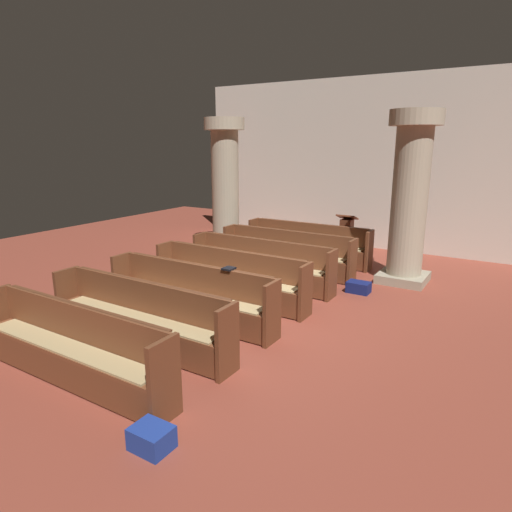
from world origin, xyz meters
The scene contains 15 objects.
ground_plane centered at (0.00, 0.00, 0.00)m, with size 19.20×19.20×0.00m, color brown.
back_wall centered at (0.00, 6.08, 2.25)m, with size 10.00×0.16×4.50m, color silver.
pew_row_0 centered at (-0.63, 3.73, 0.48)m, with size 3.10×0.46×0.92m.
pew_row_1 centered at (-0.63, 2.64, 0.48)m, with size 3.10×0.46×0.92m.
pew_row_2 centered at (-0.63, 1.54, 0.48)m, with size 3.10×0.47×0.92m.
pew_row_3 centered at (-0.63, 0.44, 0.48)m, with size 3.10×0.46×0.92m.
pew_row_4 centered at (-0.63, -0.65, 0.48)m, with size 3.10×0.46×0.92m.
pew_row_5 centered at (-0.63, -1.75, 0.48)m, with size 3.10×0.47×0.92m.
pew_row_6 centered at (-0.63, -2.84, 0.48)m, with size 3.10×0.46×0.92m.
pillar_aisle_side centered at (1.76, 3.30, 1.78)m, with size 1.02×1.02×3.43m.
pillar_far_side centered at (-2.97, 3.61, 1.78)m, with size 1.02×1.02×3.43m.
lectern centered at (-0.02, 4.70, 0.45)m, with size 0.48×0.45×1.08m.
hymn_book centered at (0.00, -0.46, 0.93)m, with size 0.17×0.18×0.03m, color black.
kneeler_box_blue centered at (1.06, -3.25, 0.11)m, with size 0.38×0.30×0.22m, color navy.
kneeler_box_navy centered at (1.21, 2.14, 0.11)m, with size 0.43×0.30×0.21m, color navy.
Camera 1 is at (3.78, -5.78, 2.80)m, focal length 30.98 mm.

